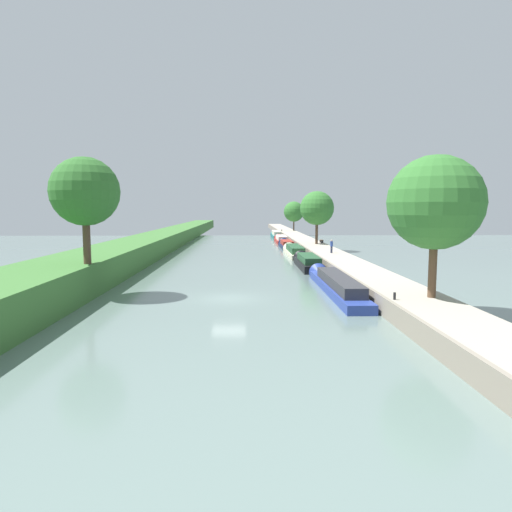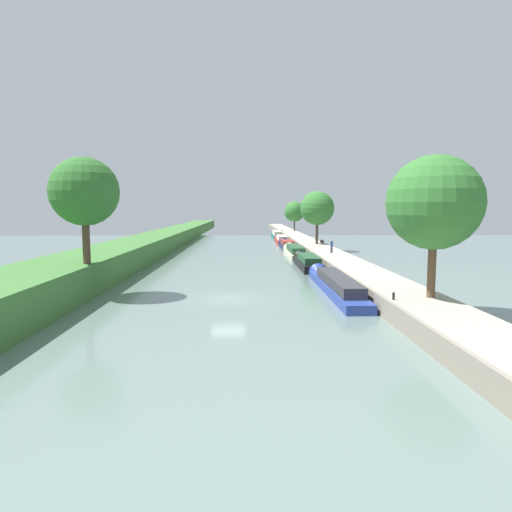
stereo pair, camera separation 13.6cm
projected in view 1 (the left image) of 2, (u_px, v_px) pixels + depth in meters
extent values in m
plane|color=slate|center=(229.00, 299.00, 33.70)|extent=(160.00, 160.00, 0.00)
cube|color=#3D7033|center=(50.00, 282.00, 33.23)|extent=(6.37, 260.00, 2.56)
cube|color=#A89E8E|center=(389.00, 290.00, 33.94)|extent=(4.11, 260.00, 1.19)
cube|color=gray|center=(360.00, 290.00, 33.88)|extent=(0.25, 260.00, 1.24)
cube|color=#283D93|center=(337.00, 289.00, 36.05)|extent=(1.96, 15.95, 0.66)
cube|color=#333338|center=(339.00, 281.00, 35.18)|extent=(1.61, 11.17, 0.79)
cone|color=#283D93|center=(319.00, 273.00, 44.56)|extent=(1.86, 1.18, 1.86)
cube|color=black|center=(308.00, 265.00, 50.86)|extent=(2.16, 10.12, 0.80)
cube|color=#234C2D|center=(309.00, 258.00, 50.28)|extent=(1.77, 7.09, 0.72)
cone|color=black|center=(302.00, 259.00, 56.54)|extent=(2.05, 1.30, 2.05)
cube|color=beige|center=(294.00, 253.00, 64.44)|extent=(2.12, 12.86, 0.64)
cube|color=#234C2D|center=(295.00, 249.00, 63.72)|extent=(1.74, 9.01, 0.84)
cone|color=beige|center=(290.00, 249.00, 71.46)|extent=(2.02, 1.27, 2.02)
cube|color=#141E42|center=(287.00, 246.00, 77.79)|extent=(2.16, 9.15, 0.57)
cube|color=maroon|center=(287.00, 243.00, 77.26)|extent=(1.77, 6.41, 0.69)
cone|color=#141E42|center=(284.00, 244.00, 82.98)|extent=(2.06, 1.30, 2.06)
cube|color=maroon|center=(281.00, 241.00, 89.01)|extent=(2.16, 10.99, 0.64)
cube|color=silver|center=(282.00, 238.00, 88.39)|extent=(1.78, 7.69, 0.78)
cone|color=maroon|center=(279.00, 239.00, 95.12)|extent=(2.06, 1.30, 2.06)
cube|color=#195B60|center=(276.00, 236.00, 103.14)|extent=(1.82, 13.23, 0.77)
cube|color=beige|center=(276.00, 233.00, 102.39)|extent=(1.49, 9.26, 0.87)
cone|color=#195B60|center=(274.00, 235.00, 110.26)|extent=(1.73, 1.09, 1.73)
cylinder|color=brown|center=(433.00, 263.00, 27.88)|extent=(0.50, 0.50, 4.29)
sphere|color=#33702D|center=(435.00, 202.00, 27.49)|extent=(5.80, 5.80, 5.80)
cylinder|color=#4C3828|center=(317.00, 231.00, 70.36)|extent=(0.42, 0.42, 4.14)
sphere|color=#33702D|center=(317.00, 208.00, 69.99)|extent=(5.27, 5.27, 5.27)
cylinder|color=#4C3828|center=(294.00, 224.00, 113.60)|extent=(0.34, 0.34, 3.38)
sphere|color=#33702D|center=(294.00, 212.00, 113.28)|extent=(5.10, 5.10, 5.10)
cylinder|color=#4C3828|center=(87.00, 237.00, 33.66)|extent=(0.55, 0.55, 4.00)
sphere|color=#2D6628|center=(85.00, 191.00, 33.30)|extent=(5.09, 5.09, 5.09)
cylinder|color=#282D42|center=(331.00, 250.00, 56.19)|extent=(0.26, 0.26, 0.82)
cylinder|color=#28428E|center=(332.00, 244.00, 56.12)|extent=(0.34, 0.34, 0.62)
sphere|color=tan|center=(332.00, 241.00, 56.07)|extent=(0.22, 0.22, 0.22)
cylinder|color=black|center=(395.00, 296.00, 27.34)|extent=(0.16, 0.16, 0.45)
cylinder|color=black|center=(282.00, 230.00, 110.08)|extent=(0.16, 0.16, 0.45)
cube|color=#333338|center=(322.00, 242.00, 72.37)|extent=(0.40, 0.08, 0.41)
cube|color=#333338|center=(321.00, 241.00, 73.56)|extent=(0.40, 0.08, 0.41)
cube|color=brown|center=(321.00, 240.00, 72.94)|extent=(0.44, 1.50, 0.06)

